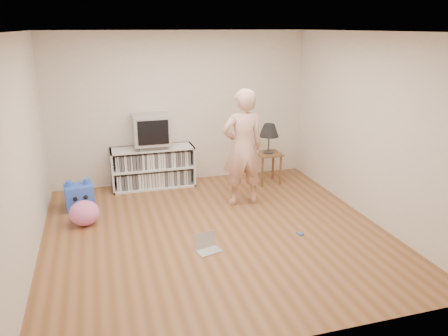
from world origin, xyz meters
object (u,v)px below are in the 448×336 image
person (243,148)px  plush_pink (84,213)px  dvd_deck (152,146)px  table_lamp (269,131)px  plush_blue (79,197)px  side_table (268,160)px  media_unit (153,167)px  laptop (207,246)px  crt_tv (151,129)px

person → plush_pink: 2.48m
dvd_deck → table_lamp: size_ratio=0.87×
plush_blue → plush_pink: size_ratio=1.14×
plush_blue → dvd_deck: bearing=21.2°
plush_blue → side_table: bearing=-2.2°
media_unit → side_table: (1.97, -0.39, 0.07)m
person → dvd_deck: bearing=-44.3°
media_unit → laptop: bearing=-82.5°
media_unit → crt_tv: size_ratio=2.33×
plush_blue → plush_pink: plush_blue is taller
dvd_deck → laptop: (0.33, -2.46, -0.68)m
plush_blue → media_unit: bearing=21.8°
crt_tv → plush_pink: crt_tv is taller
crt_tv → dvd_deck: bearing=90.0°
plush_pink → crt_tv: bearing=48.0°
crt_tv → laptop: 2.66m
table_lamp → plush_blue: (-3.18, -0.29, -0.74)m
laptop → plush_blue: (-1.54, 1.79, 0.14)m
media_unit → table_lamp: (1.97, -0.39, 0.59)m
laptop → plush_pink: plush_pink is taller
media_unit → person: person is taller
plush_blue → person: bearing=-18.5°
side_table → crt_tv: bearing=169.5°
dvd_deck → plush_pink: bearing=-131.9°
table_lamp → person: person is taller
person → plush_blue: bearing=-12.6°
laptop → plush_pink: 1.89m
crt_tv → laptop: crt_tv is taller
person → plush_pink: size_ratio=4.38×
plush_pink → plush_blue: bearing=97.1°
dvd_deck → side_table: dvd_deck is taller
media_unit → plush_blue: size_ratio=2.98×
crt_tv → laptop: (0.33, -2.45, -0.96)m
table_lamp → crt_tv: bearing=169.5°
dvd_deck → plush_blue: dvd_deck is taller
crt_tv → side_table: size_ratio=1.09×
dvd_deck → crt_tv: size_ratio=0.75×
media_unit → plush_blue: 1.40m
media_unit → person: 1.78m
person → media_unit: bearing=-44.6°
media_unit → dvd_deck: bearing=-90.0°
table_lamp → plush_blue: bearing=-174.7°
dvd_deck → person: bearing=-42.7°
crt_tv → person: (1.23, -1.14, -0.12)m
dvd_deck → crt_tv: crt_tv is taller
dvd_deck → crt_tv: (0.00, -0.00, 0.29)m
table_lamp → side_table: bearing=0.0°
media_unit → crt_tv: 0.67m
media_unit → person: size_ratio=0.78×
crt_tv → table_lamp: crt_tv is taller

